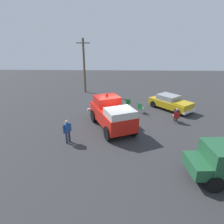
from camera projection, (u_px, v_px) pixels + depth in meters
name	position (u px, v px, depth m)	size (l,w,h in m)	color
ground_plane	(115.00, 125.00, 15.76)	(60.00, 60.00, 0.00)	#333335
vintage_fire_truck	(111.00, 113.00, 15.12)	(4.39, 6.32, 2.59)	black
classic_hot_rod	(171.00, 102.00, 19.08)	(4.20, 4.54, 1.46)	black
lawn_chair_near_truck	(176.00, 116.00, 16.07)	(0.57, 0.56, 1.02)	#B7BABF
lawn_chair_by_car	(128.00, 104.00, 19.09)	(0.64, 0.64, 1.02)	#B7BABF
lawn_chair_spare	(141.00, 107.00, 18.18)	(0.69, 0.69, 1.02)	#B7BABF
spectator_seated	(176.00, 114.00, 16.16)	(0.44, 0.58, 1.29)	#383842
spectator_standing	(67.00, 130.00, 12.80)	(0.50, 0.54, 1.68)	#2D334C
utility_pole	(84.00, 65.00, 24.45)	(1.70, 0.26, 6.86)	brown
traffic_cone	(119.00, 108.00, 18.79)	(0.40, 0.40, 0.64)	orange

